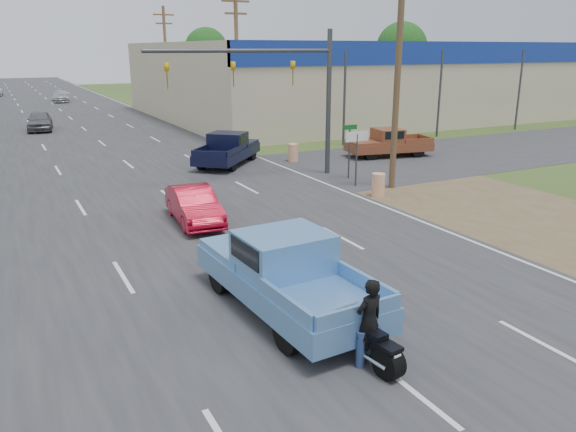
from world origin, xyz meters
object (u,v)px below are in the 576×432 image
motorcycle (370,344)px  distant_car_silver (60,96)px  rider (369,325)px  red_convertible (194,206)px  distant_car_grey (40,121)px  blue_pickup (283,270)px  navy_pickup (228,148)px  brown_pickup (387,143)px

motorcycle → distant_car_silver: bearing=81.8°
rider → distant_car_silver: bearing=-98.2°
red_convertible → motorcycle: (0.01, -10.84, -0.18)m
rider → distant_car_silver: (1.31, 64.50, -0.19)m
red_convertible → distant_car_grey: size_ratio=0.90×
blue_pickup → distant_car_grey: 36.24m
rider → navy_pickup: size_ratio=0.33×
red_convertible → brown_pickup: brown_pickup is taller
distant_car_silver → motorcycle: bearing=-84.5°
blue_pickup → navy_pickup: blue_pickup is taller
navy_pickup → brown_pickup: (9.10, -2.13, -0.05)m
blue_pickup → brown_pickup: 20.92m
rider → distant_car_grey: rider is taller
red_convertible → navy_pickup: bearing=66.2°
motorcycle → distant_car_silver: distant_car_silver is taller
motorcycle → red_convertible: bearing=83.0°
blue_pickup → navy_pickup: size_ratio=1.13×
blue_pickup → brown_pickup: bearing=43.3°
brown_pickup → distant_car_grey: (-17.11, 21.08, -0.08)m
distant_car_grey → navy_pickup: bearing=-60.3°
brown_pickup → navy_pickup: bearing=87.7°
distant_car_grey → distant_car_silver: bearing=87.3°
blue_pickup → navy_pickup: bearing=69.7°
distant_car_silver → navy_pickup: bearing=-78.5°
red_convertible → brown_pickup: 15.99m
motorcycle → brown_pickup: (14.19, 18.20, 0.36)m
rider → navy_pickup: same height
blue_pickup → distant_car_silver: (1.63, 61.41, -0.30)m
motorcycle → blue_pickup: bearing=88.8°
distant_car_silver → rider: bearing=-84.5°
rider → blue_pickup: (-0.32, 3.08, 0.10)m
brown_pickup → red_convertible: bearing=128.3°
brown_pickup → motorcycle: bearing=153.0°
motorcycle → rider: size_ratio=1.20×
red_convertible → rider: 10.80m
red_convertible → distant_car_grey: (-2.91, 28.43, 0.10)m
rider → distant_car_silver: 64.51m
red_convertible → motorcycle: bearing=-85.4°
distant_car_grey → motorcycle: bearing=-79.0°
navy_pickup → brown_pickup: size_ratio=1.01×
red_convertible → blue_pickup: size_ratio=0.66×
red_convertible → brown_pickup: bearing=31.9°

